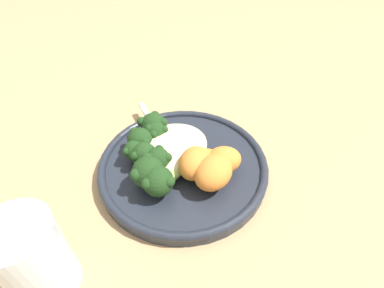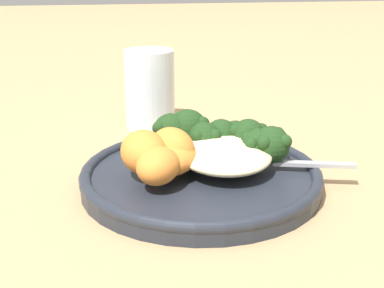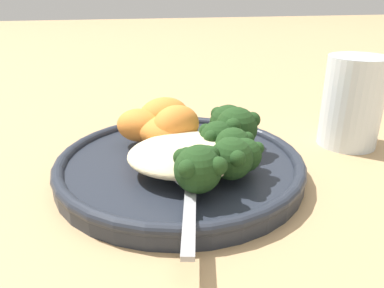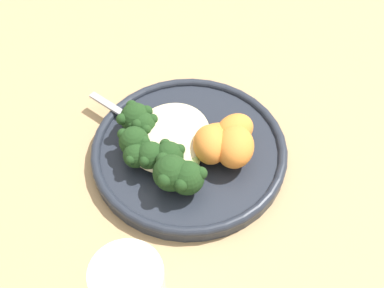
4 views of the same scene
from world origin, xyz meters
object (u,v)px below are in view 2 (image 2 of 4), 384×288
at_px(broccoli_stalk_2, 240,140).
at_px(sweet_potato_chunk_0, 172,159).
at_px(broccoli_stalk_6, 188,131).
at_px(spoon, 262,161).
at_px(sweet_potato_chunk_2, 172,148).
at_px(water_glass, 150,89).
at_px(sweet_potato_chunk_3, 158,166).
at_px(quinoa_mound, 224,153).
at_px(broccoli_stalk_3, 226,141).
at_px(broccoli_stalk_5, 202,142).
at_px(plate, 201,176).
at_px(sweet_potato_chunk_1, 144,152).
at_px(broccoli_stalk_1, 241,150).
at_px(broccoli_stalk_4, 214,141).
at_px(broccoli_stalk_0, 256,148).
at_px(broccoli_stalk_7, 173,134).

relative_size(broccoli_stalk_2, sweet_potato_chunk_0, 1.70).
distance_m(broccoli_stalk_6, spoon, 0.09).
relative_size(sweet_potato_chunk_2, water_glass, 0.49).
height_order(sweet_potato_chunk_3, spoon, sweet_potato_chunk_3).
relative_size(quinoa_mound, broccoli_stalk_3, 1.37).
bearing_deg(broccoli_stalk_5, plate, -163.09).
relative_size(broccoli_stalk_5, water_glass, 0.74).
bearing_deg(sweet_potato_chunk_1, sweet_potato_chunk_0, 78.51).
height_order(quinoa_mound, broccoli_stalk_3, broccoli_stalk_3).
bearing_deg(broccoli_stalk_1, sweet_potato_chunk_1, 178.18).
xyz_separation_m(broccoli_stalk_5, sweet_potato_chunk_1, (0.03, -0.06, 0.01)).
relative_size(broccoli_stalk_4, broccoli_stalk_6, 0.94).
relative_size(sweet_potato_chunk_0, water_glass, 0.56).
bearing_deg(spoon, broccoli_stalk_1, 178.04).
bearing_deg(broccoli_stalk_0, sweet_potato_chunk_0, -175.33).
xyz_separation_m(broccoli_stalk_2, broccoli_stalk_6, (-0.02, -0.05, 0.00)).
bearing_deg(broccoli_stalk_5, sweet_potato_chunk_2, 154.61).
height_order(quinoa_mound, broccoli_stalk_4, broccoli_stalk_4).
distance_m(broccoli_stalk_2, broccoli_stalk_7, 0.07).
xyz_separation_m(broccoli_stalk_6, spoon, (0.06, 0.07, -0.02)).
height_order(sweet_potato_chunk_2, spoon, sweet_potato_chunk_2).
distance_m(plate, broccoli_stalk_6, 0.06).
relative_size(sweet_potato_chunk_3, water_glass, 0.47).
bearing_deg(sweet_potato_chunk_3, broccoli_stalk_0, 108.75).
distance_m(broccoli_stalk_7, sweet_potato_chunk_1, 0.07).
bearing_deg(broccoli_stalk_0, broccoli_stalk_4, 135.55).
relative_size(sweet_potato_chunk_1, water_glass, 0.54).
xyz_separation_m(broccoli_stalk_1, sweet_potato_chunk_1, (0.01, -0.10, 0.01)).
xyz_separation_m(broccoli_stalk_5, sweet_potato_chunk_0, (0.04, -0.04, -0.00)).
bearing_deg(broccoli_stalk_4, broccoli_stalk_3, -30.95).
bearing_deg(sweet_potato_chunk_1, broccoli_stalk_7, 149.03).
xyz_separation_m(broccoli_stalk_1, sweet_potato_chunk_0, (0.02, -0.07, 0.00)).
distance_m(plate, broccoli_stalk_4, 0.05).
height_order(broccoli_stalk_1, sweet_potato_chunk_0, broccoli_stalk_1).
height_order(quinoa_mound, water_glass, water_glass).
distance_m(broccoli_stalk_5, sweet_potato_chunk_0, 0.05).
xyz_separation_m(broccoli_stalk_7, sweet_potato_chunk_3, (0.08, -0.02, -0.00)).
distance_m(broccoli_stalk_1, sweet_potato_chunk_3, 0.09).
height_order(plate, broccoli_stalk_4, broccoli_stalk_4).
relative_size(broccoli_stalk_4, sweet_potato_chunk_2, 1.84).
relative_size(sweet_potato_chunk_1, spoon, 0.44).
height_order(broccoli_stalk_2, broccoli_stalk_4, broccoli_stalk_2).
xyz_separation_m(broccoli_stalk_2, broccoli_stalk_7, (-0.02, -0.07, 0.00)).
bearing_deg(broccoli_stalk_7, quinoa_mound, -146.58).
bearing_deg(sweet_potato_chunk_1, broccoli_stalk_0, 93.39).
height_order(broccoli_stalk_0, broccoli_stalk_3, broccoli_stalk_0).
height_order(plate, broccoli_stalk_7, broccoli_stalk_7).
xyz_separation_m(broccoli_stalk_0, broccoli_stalk_1, (-0.00, -0.01, -0.00)).
bearing_deg(sweet_potato_chunk_2, sweet_potato_chunk_0, -6.99).
height_order(broccoli_stalk_0, broccoli_stalk_7, broccoli_stalk_7).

